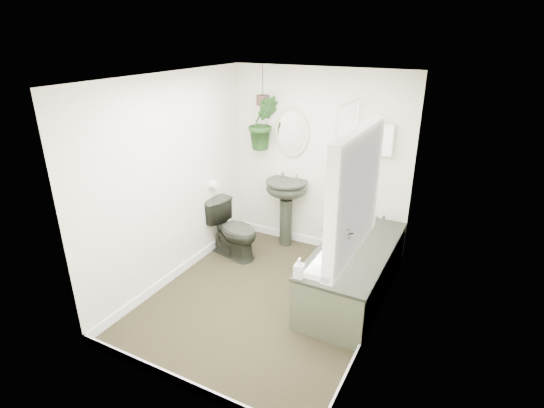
% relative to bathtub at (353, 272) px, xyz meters
% --- Properties ---
extents(floor, '(2.30, 2.80, 0.02)m').
position_rel_bathtub_xyz_m(floor, '(-0.80, -0.50, -0.30)').
color(floor, black).
rests_on(floor, ground).
extents(ceiling, '(2.30, 2.80, 0.02)m').
position_rel_bathtub_xyz_m(ceiling, '(-0.80, -0.50, 2.02)').
color(ceiling, white).
rests_on(ceiling, ground).
extents(wall_back, '(2.30, 0.02, 2.30)m').
position_rel_bathtub_xyz_m(wall_back, '(-0.80, 0.91, 0.86)').
color(wall_back, white).
rests_on(wall_back, ground).
extents(wall_front, '(2.30, 0.02, 2.30)m').
position_rel_bathtub_xyz_m(wall_front, '(-0.80, -1.91, 0.86)').
color(wall_front, white).
rests_on(wall_front, ground).
extents(wall_left, '(0.02, 2.80, 2.30)m').
position_rel_bathtub_xyz_m(wall_left, '(-1.96, -0.50, 0.86)').
color(wall_left, white).
rests_on(wall_left, ground).
extents(wall_right, '(0.02, 2.80, 2.30)m').
position_rel_bathtub_xyz_m(wall_right, '(0.36, -0.50, 0.86)').
color(wall_right, white).
rests_on(wall_right, ground).
extents(skirting, '(2.30, 2.80, 0.10)m').
position_rel_bathtub_xyz_m(skirting, '(-0.80, -0.50, -0.24)').
color(skirting, white).
rests_on(skirting, floor).
extents(bathtub, '(0.72, 1.72, 0.58)m').
position_rel_bathtub_xyz_m(bathtub, '(0.00, 0.00, 0.00)').
color(bathtub, black).
rests_on(bathtub, floor).
extents(bath_screen, '(0.04, 0.72, 1.40)m').
position_rel_bathtub_xyz_m(bath_screen, '(-0.33, 0.49, 0.99)').
color(bath_screen, silver).
rests_on(bath_screen, bathtub).
extents(shower_box, '(0.20, 0.10, 0.35)m').
position_rel_bathtub_xyz_m(shower_box, '(0.00, 0.84, 1.26)').
color(shower_box, white).
rests_on(shower_box, wall_back).
extents(oval_mirror, '(0.46, 0.03, 0.62)m').
position_rel_bathtub_xyz_m(oval_mirror, '(-1.16, 0.87, 1.21)').
color(oval_mirror, '#C9B391').
rests_on(oval_mirror, wall_back).
extents(wall_sconce, '(0.04, 0.04, 0.22)m').
position_rel_bathtub_xyz_m(wall_sconce, '(-1.56, 0.86, 1.11)').
color(wall_sconce, black).
rests_on(wall_sconce, wall_back).
extents(toilet_roll_holder, '(0.11, 0.11, 0.11)m').
position_rel_bathtub_xyz_m(toilet_roll_holder, '(-1.90, 0.20, 0.61)').
color(toilet_roll_holder, white).
rests_on(toilet_roll_holder, wall_left).
extents(window_recess, '(0.08, 1.00, 0.90)m').
position_rel_bathtub_xyz_m(window_recess, '(0.29, -1.20, 1.36)').
color(window_recess, white).
rests_on(window_recess, wall_right).
extents(window_sill, '(0.18, 1.00, 0.04)m').
position_rel_bathtub_xyz_m(window_sill, '(0.22, -1.20, 0.94)').
color(window_sill, white).
rests_on(window_sill, wall_right).
extents(window_blinds, '(0.01, 0.86, 0.76)m').
position_rel_bathtub_xyz_m(window_blinds, '(0.24, -1.20, 1.36)').
color(window_blinds, white).
rests_on(window_blinds, wall_right).
extents(toilet, '(0.78, 0.55, 0.72)m').
position_rel_bathtub_xyz_m(toilet, '(-1.62, 0.16, 0.07)').
color(toilet, black).
rests_on(toilet, floor).
extents(pedestal_sink, '(0.60, 0.53, 0.91)m').
position_rel_bathtub_xyz_m(pedestal_sink, '(-1.16, 0.74, 0.16)').
color(pedestal_sink, black).
rests_on(pedestal_sink, floor).
extents(sill_plant, '(0.24, 0.21, 0.25)m').
position_rel_bathtub_xyz_m(sill_plant, '(0.25, -1.39, 1.09)').
color(sill_plant, black).
rests_on(sill_plant, window_sill).
extents(hanging_plant, '(0.48, 0.46, 0.68)m').
position_rel_bathtub_xyz_m(hanging_plant, '(-1.50, 0.75, 1.32)').
color(hanging_plant, black).
rests_on(hanging_plant, ceiling).
extents(soap_bottle, '(0.10, 0.10, 0.20)m').
position_rel_bathtub_xyz_m(soap_bottle, '(-0.29, -0.79, 0.39)').
color(soap_bottle, '#2B2828').
rests_on(soap_bottle, bathtub).
extents(hanging_pot, '(0.16, 0.16, 0.12)m').
position_rel_bathtub_xyz_m(hanging_pot, '(-1.50, 0.75, 1.60)').
color(hanging_pot, '#3A2720').
rests_on(hanging_pot, ceiling).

